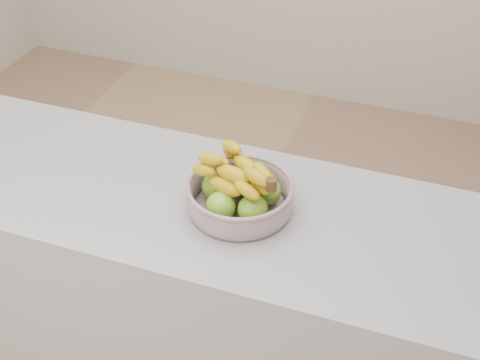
{
  "coord_description": "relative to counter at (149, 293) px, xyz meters",
  "views": [
    {
      "loc": [
        0.8,
        -1.54,
        2.07
      ],
      "look_at": [
        0.32,
        -0.21,
        1.0
      ],
      "focal_mm": 50.0,
      "sensor_mm": 36.0,
      "label": 1
    }
  ],
  "objects": [
    {
      "name": "counter",
      "position": [
        0.0,
        0.0,
        0.0
      ],
      "size": [
        2.0,
        0.6,
        0.9
      ],
      "primitive_type": "cube",
      "color": "gray",
      "rests_on": "ground"
    },
    {
      "name": "ground",
      "position": [
        0.0,
        0.21,
        -0.45
      ],
      "size": [
        4.0,
        4.0,
        0.0
      ],
      "primitive_type": "plane",
      "color": "#9D8060",
      "rests_on": "ground"
    },
    {
      "name": "fruit_bowl",
      "position": [
        0.32,
        0.0,
        0.5
      ],
      "size": [
        0.29,
        0.29,
        0.16
      ],
      "rotation": [
        0.0,
        0.0,
        -0.43
      ],
      "color": "#A1B3C1",
      "rests_on": "counter"
    }
  ]
}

